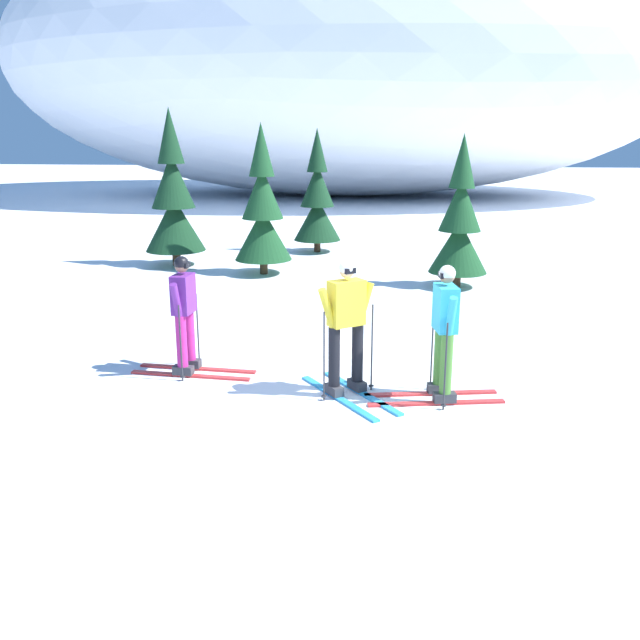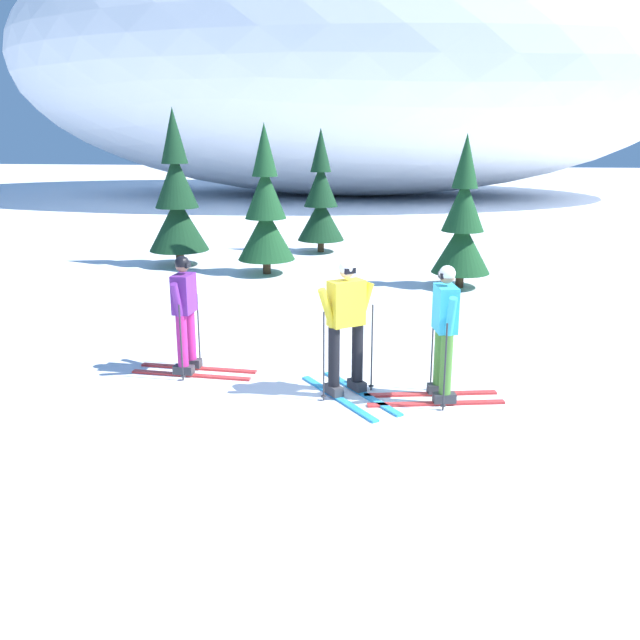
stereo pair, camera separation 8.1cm
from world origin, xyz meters
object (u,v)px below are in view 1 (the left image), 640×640
at_px(skier_yellow_jacket, 347,325).
at_px(pine_tree_far_right, 460,224).
at_px(pine_tree_center_left, 263,212).
at_px(skier_cyan_jacket, 444,331).
at_px(pine_tree_center_right, 317,201).
at_px(skier_purple_jacket, 185,314).
at_px(pine_tree_far_left, 173,201).

xyz_separation_m(skier_yellow_jacket, pine_tree_far_right, (1.96, 6.65, 0.44)).
bearing_deg(skier_yellow_jacket, pine_tree_center_left, 108.62).
relative_size(skier_cyan_jacket, pine_tree_center_right, 0.53).
height_order(skier_yellow_jacket, skier_purple_jacket, skier_yellow_jacket).
distance_m(skier_cyan_jacket, pine_tree_center_right, 11.24).
bearing_deg(pine_tree_center_left, skier_yellow_jacket, -71.38).
bearing_deg(pine_tree_center_right, skier_purple_jacket, -93.79).
relative_size(pine_tree_far_left, pine_tree_center_right, 1.14).
xyz_separation_m(skier_cyan_jacket, pine_tree_center_right, (-2.86, 10.86, 0.51)).
bearing_deg(pine_tree_far_left, pine_tree_center_right, 35.84).
bearing_deg(pine_tree_far_right, pine_tree_far_left, 165.93).
xyz_separation_m(skier_purple_jacket, pine_tree_center_left, (-0.25, 7.02, 0.61)).
height_order(pine_tree_far_left, pine_tree_center_left, pine_tree_far_left).
bearing_deg(pine_tree_far_right, skier_cyan_jacket, -96.25).
bearing_deg(pine_tree_center_left, skier_purple_jacket, -87.98).
distance_m(pine_tree_far_left, pine_tree_far_right, 7.16).
relative_size(skier_purple_jacket, pine_tree_center_left, 0.50).
bearing_deg(skier_yellow_jacket, pine_tree_far_left, 120.70).
relative_size(skier_yellow_jacket, pine_tree_center_right, 0.52).
bearing_deg(skier_cyan_jacket, skier_purple_jacket, 170.20).
bearing_deg(pine_tree_center_right, pine_tree_center_left, -106.03).
bearing_deg(pine_tree_center_left, pine_tree_center_right, 73.97).
xyz_separation_m(skier_cyan_jacket, skier_yellow_jacket, (-1.23, 0.05, 0.03)).
bearing_deg(skier_purple_jacket, pine_tree_far_left, 108.86).
height_order(skier_purple_jacket, pine_tree_far_left, pine_tree_far_left).
distance_m(skier_yellow_jacket, pine_tree_far_left, 9.78).
height_order(skier_cyan_jacket, pine_tree_center_right, pine_tree_center_right).
bearing_deg(skier_yellow_jacket, skier_purple_jacket, 166.29).
bearing_deg(skier_purple_jacket, skier_yellow_jacket, -13.71).
height_order(skier_purple_jacket, pine_tree_far_right, pine_tree_far_right).
bearing_deg(pine_tree_far_right, pine_tree_center_left, 168.30).
height_order(skier_cyan_jacket, pine_tree_far_right, pine_tree_far_right).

